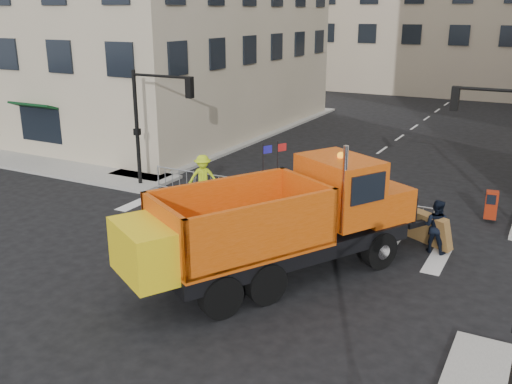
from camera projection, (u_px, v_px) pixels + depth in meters
The scene contains 10 objects.
ground at pixel (191, 288), 17.04m from camera, with size 120.00×120.00×0.00m, color black.
sidewalk_back at pixel (304, 204), 24.15m from camera, with size 64.00×5.00×0.15m, color gray.
traffic_light_left at pixel (137, 130), 26.12m from camera, with size 0.18×0.18×5.40m, color black.
crowd_barriers at pixel (279, 197), 23.59m from camera, with size 12.60×0.60×1.10m, color #9EA0A5, non-canonical shape.
plow_truck at pixel (278, 221), 17.13m from camera, with size 7.85×10.91×4.23m.
cop_a at pixel (390, 215), 20.46m from camera, with size 0.67×0.44×1.83m, color black.
cop_b at pixel (436, 226), 19.31m from camera, with size 0.91×0.71×1.87m, color black.
cop_c at pixel (372, 208), 21.13m from camera, with size 1.08×0.45×1.84m, color black.
worker at pixel (203, 178), 24.20m from camera, with size 1.28×0.73×1.98m, color #BEDA19.
newspaper_box at pixel (491, 205), 22.15m from camera, with size 0.45×0.40×1.10m, color maroon.
Camera 1 is at (8.99, -12.62, 7.90)m, focal length 40.00 mm.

